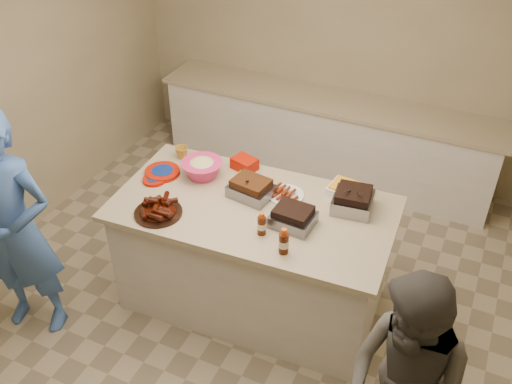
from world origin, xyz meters
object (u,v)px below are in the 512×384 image
at_px(roasting_pan, 352,209).
at_px(bbq_bottle_a, 262,234).
at_px(coleslaw_bowl, 203,176).
at_px(island, 254,300).
at_px(mustard_bottle, 241,182).
at_px(plastic_cup, 182,158).
at_px(bbq_bottle_b, 283,252).
at_px(guest_blue, 43,318).
at_px(rib_platter, 158,214).

relative_size(roasting_pan, bbq_bottle_a, 1.57).
xyz_separation_m(coleslaw_bowl, bbq_bottle_a, (0.72, -0.45, -0.00)).
bearing_deg(island, roasting_pan, 19.67).
bearing_deg(coleslaw_bowl, mustard_bottle, 9.02).
bearing_deg(mustard_bottle, plastic_cup, 168.81).
bearing_deg(plastic_cup, coleslaw_bowl, -30.33).
bearing_deg(bbq_bottle_a, roasting_pan, 47.75).
bearing_deg(bbq_bottle_a, bbq_bottle_b, -28.45).
xyz_separation_m(bbq_bottle_a, bbq_bottle_b, (0.21, -0.11, 0.00)).
relative_size(bbq_bottle_b, mustard_bottle, 1.68).
xyz_separation_m(bbq_bottle_b, mustard_bottle, (-0.62, 0.61, 0.00)).
bearing_deg(bbq_bottle_b, coleslaw_bowl, 148.91).
bearing_deg(guest_blue, island, 17.06).
bearing_deg(coleslaw_bowl, guest_blue, -130.64).
xyz_separation_m(rib_platter, mustard_bottle, (0.37, 0.61, -0.00)).
height_order(roasting_pan, coleslaw_bowl, coleslaw_bowl).
xyz_separation_m(mustard_bottle, plastic_cup, (-0.60, 0.12, 0.00)).
height_order(bbq_bottle_a, plastic_cup, bbq_bottle_a).
bearing_deg(bbq_bottle_b, mustard_bottle, 135.29).
xyz_separation_m(island, plastic_cup, (-0.82, 0.36, 0.99)).
bearing_deg(guest_blue, plastic_cup, 48.33).
bearing_deg(plastic_cup, bbq_bottle_a, -31.42).
bearing_deg(rib_platter, bbq_bottle_b, -0.11).
bearing_deg(roasting_pan, mustard_bottle, 175.86).
bearing_deg(bbq_bottle_b, guest_blue, -164.10).
bearing_deg(rib_platter, roasting_pan, 27.24).
distance_m(coleslaw_bowl, bbq_bottle_a, 0.85).
relative_size(island, plastic_cup, 19.10).
distance_m(island, bbq_bottle_b, 1.13).
bearing_deg(guest_blue, bbq_bottle_a, 6.90).
bearing_deg(guest_blue, bbq_bottle_b, 1.47).
relative_size(mustard_bottle, guest_blue, 0.06).
xyz_separation_m(roasting_pan, guest_blue, (-2.15, -1.18, -0.99)).
bearing_deg(bbq_bottle_b, plastic_cup, 149.09).
bearing_deg(plastic_cup, guest_blue, -117.24).
height_order(island, bbq_bottle_b, bbq_bottle_b).
bearing_deg(guest_blue, mustard_bottle, 27.97).
distance_m(rib_platter, mustard_bottle, 0.71).
height_order(coleslaw_bowl, mustard_bottle, coleslaw_bowl).
xyz_separation_m(roasting_pan, mustard_bottle, (-0.89, -0.04, 0.00)).
height_order(bbq_bottle_b, plastic_cup, bbq_bottle_b).
xyz_separation_m(rib_platter, coleslaw_bowl, (0.05, 0.56, 0.00)).
relative_size(coleslaw_bowl, bbq_bottle_b, 1.66).
relative_size(island, mustard_bottle, 17.56).
bearing_deg(roasting_pan, guest_blue, -157.79).
bearing_deg(bbq_bottle_a, rib_platter, -171.70).
xyz_separation_m(bbq_bottle_a, guest_blue, (-1.66, -0.65, -0.99)).
relative_size(plastic_cup, guest_blue, 0.06).
bearing_deg(island, coleslaw_bowl, 157.29).
xyz_separation_m(island, guest_blue, (-1.47, -0.90, 0.00)).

